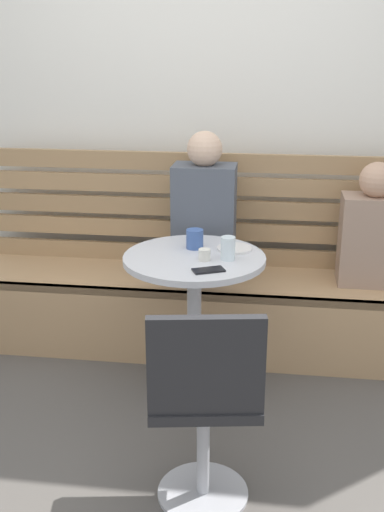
{
  "coord_description": "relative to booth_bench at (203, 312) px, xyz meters",
  "views": [
    {
      "loc": [
        0.38,
        -2.05,
        1.7
      ],
      "look_at": [
        0.01,
        0.66,
        0.75
      ],
      "focal_mm": 43.37,
      "sensor_mm": 36.0,
      "label": 1
    }
  ],
  "objects": [
    {
      "name": "booth_backrest",
      "position": [
        0.0,
        0.24,
        0.56
      ],
      "size": [
        2.65,
        0.04,
        0.66
      ],
      "color": "#A68157",
      "rests_on": "booth_bench"
    },
    {
      "name": "cup_espresso_small",
      "position": [
        0.07,
        -0.56,
        0.55
      ],
      "size": [
        0.06,
        0.06,
        0.05
      ],
      "primitive_type": "cylinder",
      "color": "silver",
      "rests_on": "cafe_table"
    },
    {
      "name": "back_wall",
      "position": [
        0.0,
        0.44,
        1.23
      ],
      "size": [
        5.2,
        0.1,
        2.9
      ],
      "primitive_type": "cube",
      "color": "white",
      "rests_on": "ground"
    },
    {
      "name": "cup_water_clear",
      "position": [
        0.17,
        -0.54,
        0.57
      ],
      "size": [
        0.07,
        0.07,
        0.11
      ],
      "primitive_type": "cylinder",
      "color": "white",
      "rests_on": "cafe_table"
    },
    {
      "name": "booth_bench",
      "position": [
        0.0,
        0.0,
        0.0
      ],
      "size": [
        2.7,
        0.52,
        0.44
      ],
      "color": "tan",
      "rests_on": "ground"
    },
    {
      "name": "plate_small",
      "position": [
        0.19,
        -0.39,
        0.52
      ],
      "size": [
        0.17,
        0.17,
        0.01
      ],
      "primitive_type": "cylinder",
      "color": "white",
      "rests_on": "cafe_table"
    },
    {
      "name": "person_adult",
      "position": [
        0.0,
        0.0,
        0.59
      ],
      "size": [
        0.34,
        0.22,
        0.82
      ],
      "color": "#4C515B",
      "rests_on": "booth_bench"
    },
    {
      "name": "ground",
      "position": [
        0.0,
        -1.2,
        -0.22
      ],
      "size": [
        8.0,
        8.0,
        0.0
      ],
      "primitive_type": "plane",
      "color": "#514C47"
    },
    {
      "name": "person_child_left",
      "position": [
        0.91,
        0.04,
        0.52
      ],
      "size": [
        0.34,
        0.22,
        0.67
      ],
      "color": "#9E7F6B",
      "rests_on": "booth_bench"
    },
    {
      "name": "phone_on_table",
      "position": [
        0.1,
        -0.7,
        0.52
      ],
      "size": [
        0.16,
        0.12,
        0.01
      ],
      "primitive_type": "cube",
      "rotation": [
        0.0,
        0.0,
        2.0
      ],
      "color": "black",
      "rests_on": "cafe_table"
    },
    {
      "name": "cup_mug_blue",
      "position": [
        -0.0,
        -0.39,
        0.57
      ],
      "size": [
        0.08,
        0.08,
        0.09
      ],
      "primitive_type": "cylinder",
      "color": "#3D5B9E",
      "rests_on": "cafe_table"
    },
    {
      "name": "white_chair",
      "position": [
        0.16,
        -1.32,
        0.24
      ],
      "size": [
        0.46,
        0.46,
        0.85
      ],
      "color": "#ADADB2",
      "rests_on": "ground"
    },
    {
      "name": "cafe_table",
      "position": [
        0.01,
        -0.5,
        0.3
      ],
      "size": [
        0.68,
        0.68,
        0.74
      ],
      "color": "#ADADB2",
      "rests_on": "ground"
    }
  ]
}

